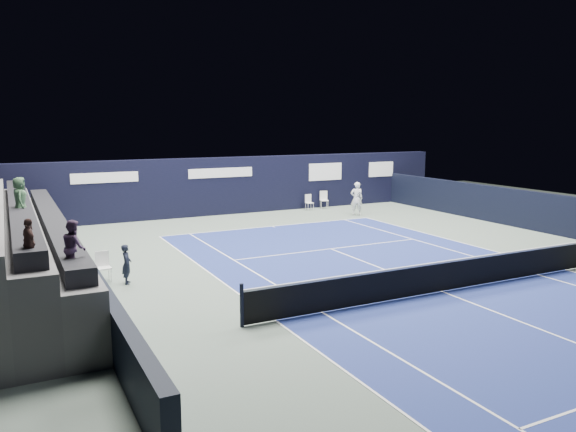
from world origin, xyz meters
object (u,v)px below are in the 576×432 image
Objects in this scene: folding_chair_back_a at (309,199)px; tennis_net at (443,275)px; folding_chair_back_b at (324,198)px; line_judge_chair at (103,264)px; tennis_player at (357,199)px.

tennis_net reaches higher than folding_chair_back_a.
line_judge_chair is at bearing -124.28° from folding_chair_back_b.
folding_chair_back_b is at bearing 32.80° from line_judge_chair.
tennis_net is 14.05m from tennis_player.
line_judge_chair is at bearing -140.23° from folding_chair_back_a.
tennis_player is (1.42, -2.81, 0.31)m from folding_chair_back_a.
tennis_player is at bearing 23.53° from line_judge_chair.
folding_chair_back_b is 16.69m from tennis_net.
folding_chair_back_b is at bearing 71.77° from tennis_net.
line_judge_chair is at bearing 146.85° from tennis_net.
folding_chair_back_a is at bearing 116.84° from tennis_player.
folding_chair_back_b reaches higher than line_judge_chair.
tennis_net is at bearing -102.61° from folding_chair_back_a.
folding_chair_back_a is 0.50× the size of tennis_player.
folding_chair_back_a is 0.07× the size of tennis_net.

